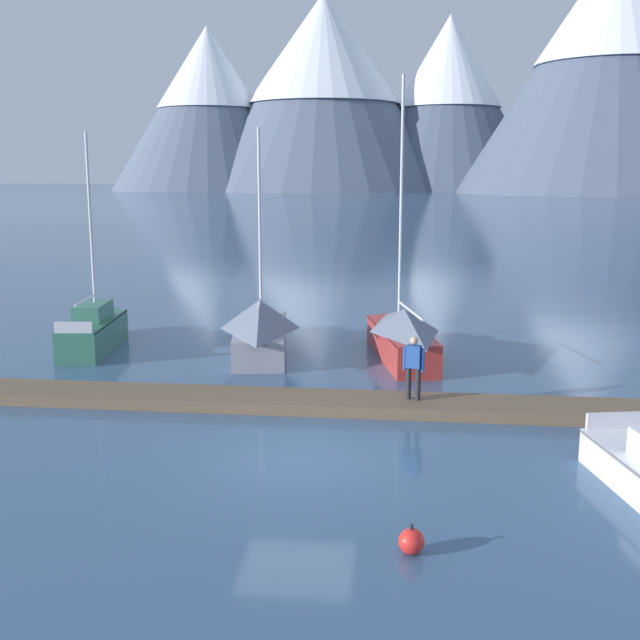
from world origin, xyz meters
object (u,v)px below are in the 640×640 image
sailboat_second_berth (261,326)px  person_on_dock (414,364)px  sailboat_mid_dock_port (400,333)px  sailboat_nearest_berth (98,329)px  mooring_buoy_channel_marker (411,541)px

sailboat_second_berth → person_on_dock: bearing=-51.4°
sailboat_mid_dock_port → sailboat_nearest_berth: bearing=175.4°
sailboat_second_berth → sailboat_mid_dock_port: sailboat_mid_dock_port is taller
mooring_buoy_channel_marker → person_on_dock: bearing=88.1°
sailboat_nearest_berth → mooring_buoy_channel_marker: bearing=-53.6°
mooring_buoy_channel_marker → sailboat_nearest_berth: bearing=126.4°
mooring_buoy_channel_marker → sailboat_mid_dock_port: bearing=89.9°
sailboat_mid_dock_port → person_on_dock: 5.78m
sailboat_nearest_berth → sailboat_mid_dock_port: 10.77m
sailboat_second_berth → person_on_dock: 8.09m
sailboat_mid_dock_port → person_on_dock: bearing=-87.5°
sailboat_nearest_berth → person_on_dock: 12.84m
sailboat_nearest_berth → person_on_dock: sailboat_nearest_berth is taller
sailboat_nearest_berth → sailboat_second_berth: (5.94, -0.31, 0.24)m
sailboat_mid_dock_port → person_on_dock: (0.25, -5.76, 0.38)m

